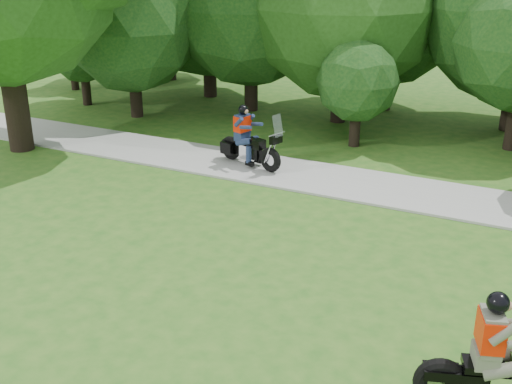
% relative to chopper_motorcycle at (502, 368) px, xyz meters
% --- Properties ---
extents(ground, '(100.00, 100.00, 0.00)m').
position_rel_chopper_motorcycle_xyz_m(ground, '(-3.28, -1.01, -0.64)').
color(ground, '#28611B').
rests_on(ground, ground).
extents(walkway, '(60.00, 2.20, 0.06)m').
position_rel_chopper_motorcycle_xyz_m(walkway, '(-3.28, 6.99, -0.61)').
color(walkway, '#A5A59F').
rests_on(walkway, ground).
extents(chopper_motorcycle, '(2.39, 1.17, 1.74)m').
position_rel_chopper_motorcycle_xyz_m(chopper_motorcycle, '(0.00, 0.00, 0.00)').
color(chopper_motorcycle, black).
rests_on(chopper_motorcycle, ground).
extents(touring_motorcycle, '(2.08, 1.07, 1.62)m').
position_rel_chopper_motorcycle_xyz_m(touring_motorcycle, '(-7.25, 7.05, 0.00)').
color(touring_motorcycle, black).
rests_on(touring_motorcycle, walkway).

